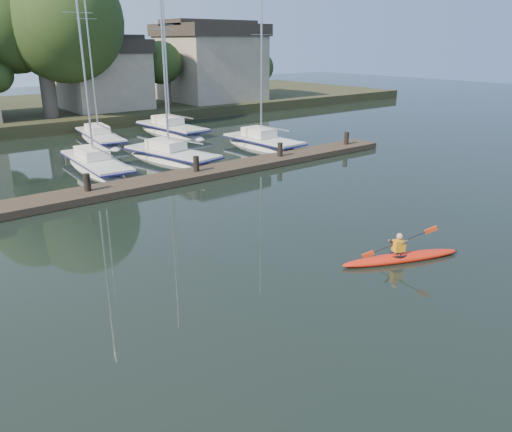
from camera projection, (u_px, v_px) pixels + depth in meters
ground at (361, 288)px, 15.03m from camera, size 160.00×160.00×0.00m
kayak at (401, 256)px, 16.84m from camera, size 4.30×2.19×1.41m
dock at (146, 184)px, 25.29m from camera, size 34.00×2.00×1.80m
sailboat_2 at (97, 172)px, 29.01m from camera, size 2.52×8.89×14.56m
sailboat_3 at (172, 164)px, 31.11m from camera, size 3.81×8.55×13.35m
sailboat_4 at (263, 150)px, 34.98m from camera, size 2.61×7.73×12.98m
sailboat_6 at (100, 143)px, 37.30m from camera, size 3.03×9.33×14.57m
sailboat_7 at (172, 136)px, 40.30m from camera, size 2.97×9.02×14.31m
shore at (25, 86)px, 44.63m from camera, size 90.00×25.25×12.75m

